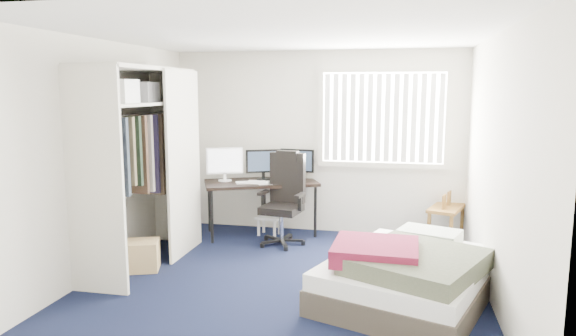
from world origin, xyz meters
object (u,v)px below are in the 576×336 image
(office_chair, at_px, (284,208))
(nightstand, at_px, (447,211))
(bed, at_px, (408,273))
(desk, at_px, (261,179))

(office_chair, bearing_deg, nightstand, 12.28)
(nightstand, bearing_deg, bed, -104.19)
(nightstand, bearing_deg, desk, -177.80)
(desk, distance_m, bed, 2.77)
(office_chair, height_order, bed, office_chair)
(desk, bearing_deg, bed, -44.35)
(office_chair, distance_m, bed, 2.20)
(nightstand, relative_size, bed, 0.36)
(bed, bearing_deg, desk, 135.65)
(office_chair, relative_size, nightstand, 1.53)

